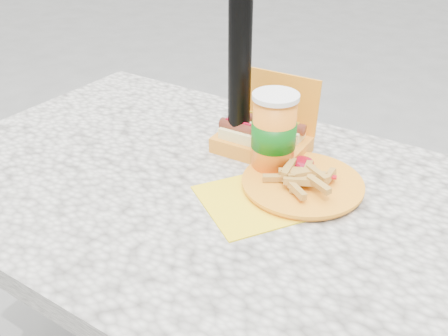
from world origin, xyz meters
The scene contains 4 objects.
picnic_table centered at (0.00, 0.00, 0.64)m, with size 1.20×0.80×0.75m.
hotdog_box centered at (0.05, 0.19, 0.79)m, with size 0.21×0.15×0.17m.
fries_plate centered at (0.19, 0.08, 0.76)m, with size 0.32×0.35×0.05m.
soda_cup centered at (0.11, 0.12, 0.84)m, with size 0.10×0.10×0.18m.
Camera 1 is at (0.53, -0.71, 1.31)m, focal length 40.00 mm.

